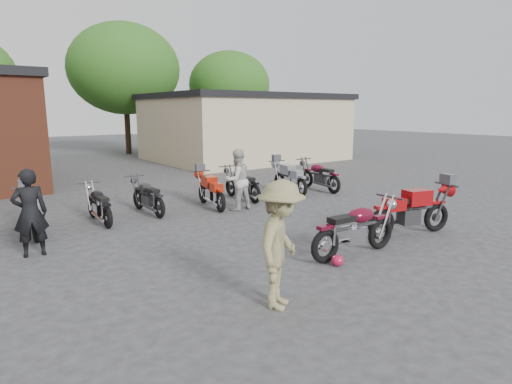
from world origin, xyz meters
TOP-DOWN VIEW (x-y plane):
  - ground at (0.00, 0.00)m, footprint 90.00×90.00m
  - stucco_building at (8.50, 15.00)m, footprint 10.00×8.00m
  - tree_2 at (4.00, 22.00)m, footprint 7.04×7.04m
  - tree_3 at (12.00, 22.00)m, footprint 6.08×6.08m
  - vintage_motorcycle at (0.56, -0.47)m, footprint 2.16×0.80m
  - sportbike at (2.72, -0.27)m, footprint 2.32×1.26m
  - helmet at (-0.18, -0.69)m, footprint 0.30×0.30m
  - person_dark at (-4.68, 3.32)m, footprint 0.67×0.47m
  - person_light at (0.86, 4.26)m, footprint 0.88×0.70m
  - person_tan at (-2.11, -1.35)m, footprint 1.42×1.31m
  - row_bike_1 at (-4.44, 4.98)m, footprint 0.73×1.96m
  - row_bike_2 at (-2.84, 5.16)m, footprint 0.61×1.83m
  - row_bike_3 at (-1.43, 5.38)m, footprint 0.70×1.91m
  - row_bike_4 at (0.40, 4.99)m, footprint 0.93×2.01m
  - row_bike_5 at (1.80, 5.40)m, footprint 0.68×1.96m
  - row_bike_6 at (3.79, 5.35)m, footprint 0.97×2.10m
  - row_bike_7 at (4.99, 5.09)m, footprint 0.83×2.10m

SIDE VIEW (x-z plane):
  - ground at x=0.00m, z-range 0.00..0.00m
  - helmet at x=-0.18m, z-range 0.00..0.21m
  - row_bike_2 at x=-2.84m, z-range 0.00..1.06m
  - row_bike_3 at x=-1.43m, z-range 0.00..1.09m
  - row_bike_1 at x=-4.44m, z-range 0.00..1.12m
  - row_bike_4 at x=0.40m, z-range 0.00..1.12m
  - row_bike_5 at x=1.80m, z-range 0.00..1.13m
  - row_bike_6 at x=3.79m, z-range 0.00..1.17m
  - row_bike_7 at x=4.99m, z-range 0.00..1.19m
  - vintage_motorcycle at x=0.56m, z-range 0.00..1.24m
  - sportbike at x=2.72m, z-range 0.00..1.28m
  - person_dark at x=-4.68m, z-range 0.00..1.77m
  - person_light at x=0.86m, z-range 0.00..1.77m
  - person_tan at x=-2.11m, z-range 0.00..1.91m
  - stucco_building at x=8.50m, z-range 0.00..3.50m
  - tree_3 at x=12.00m, z-range 0.00..7.60m
  - tree_2 at x=4.00m, z-range 0.00..8.80m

